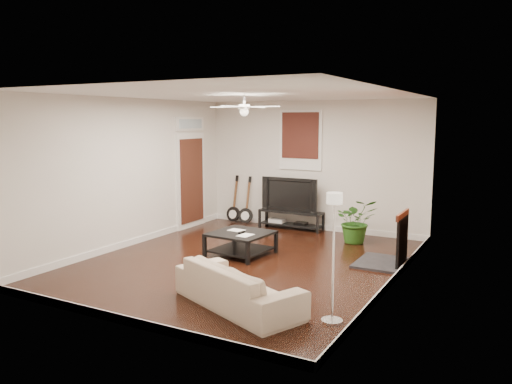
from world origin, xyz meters
TOP-DOWN VIEW (x-y plane):
  - room at (0.00, 0.00)m, footprint 5.01×6.01m
  - brick_accent at (2.49, 1.00)m, footprint 0.02×2.20m
  - fireplace at (2.20, 1.00)m, footprint 0.80×1.10m
  - window_back at (-0.30, 2.97)m, footprint 1.00×0.06m
  - door_left at (-2.46, 1.90)m, footprint 0.08×1.00m
  - tv_stand at (-0.42, 2.78)m, footprint 1.44×0.38m
  - tv at (-0.42, 2.80)m, footprint 1.29×0.17m
  - coffee_table at (-0.29, 0.37)m, footprint 1.05×1.05m
  - sofa at (0.95, -1.84)m, footprint 2.07×1.45m
  - floor_lamp at (2.20, -1.74)m, footprint 0.34×0.34m
  - potted_plant at (1.24, 2.22)m, footprint 1.02×0.98m
  - guitar_left at (-1.89, 2.75)m, footprint 0.35×0.25m
  - guitar_right at (-1.54, 2.72)m, footprint 0.36×0.27m
  - ceiling_fan at (0.00, 0.00)m, footprint 1.24×1.24m

SIDE VIEW (x-z plane):
  - tv_stand at x=-0.42m, z-range 0.00..0.40m
  - coffee_table at x=-0.29m, z-range 0.00..0.41m
  - sofa at x=0.95m, z-range 0.00..0.56m
  - potted_plant at x=1.24m, z-range 0.00..0.88m
  - fireplace at x=2.20m, z-range 0.00..0.92m
  - guitar_left at x=-1.89m, z-range 0.00..1.12m
  - guitar_right at x=-1.54m, z-range 0.00..1.12m
  - tv at x=-0.42m, z-range 0.40..1.15m
  - floor_lamp at x=2.20m, z-range 0.00..1.57m
  - door_left at x=-2.46m, z-range 0.00..2.50m
  - room at x=0.00m, z-range 0.00..2.80m
  - brick_accent at x=2.49m, z-range 0.00..2.80m
  - window_back at x=-0.30m, z-range 1.30..2.60m
  - ceiling_fan at x=0.00m, z-range 2.44..2.76m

